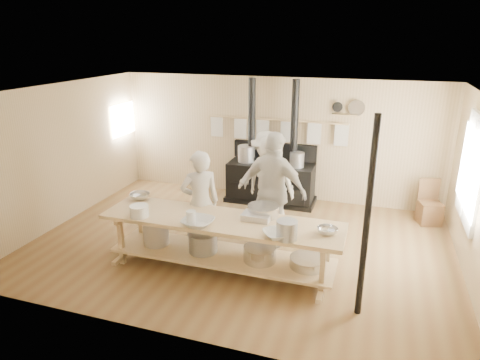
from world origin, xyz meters
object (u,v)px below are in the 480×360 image
(cook_center, at_px, (270,182))
(roasting_pan, at_px, (257,217))
(cook_far_left, at_px, (200,203))
(cook_right, at_px, (274,190))
(cook_by_window, at_px, (266,176))
(cook_left, at_px, (273,179))
(stove, at_px, (271,178))
(prep_table, at_px, (221,239))
(chair, at_px, (429,211))

(cook_center, bearing_deg, roasting_pan, 102.37)
(cook_far_left, xyz_separation_m, cook_right, (1.06, 0.62, 0.12))
(cook_by_window, bearing_deg, cook_far_left, -108.64)
(roasting_pan, bearing_deg, cook_left, 96.47)
(cook_right, bearing_deg, cook_far_left, 45.02)
(stove, xyz_separation_m, cook_far_left, (-0.52, -2.56, 0.34))
(cook_right, bearing_deg, cook_by_window, -54.25)
(prep_table, xyz_separation_m, cook_far_left, (-0.52, 0.45, 0.35))
(cook_left, bearing_deg, stove, -48.64)
(cook_center, xyz_separation_m, cook_right, (0.25, -0.74, 0.12))
(stove, bearing_deg, cook_right, -74.40)
(cook_by_window, height_order, chair, cook_by_window)
(cook_far_left, relative_size, cook_by_window, 1.01)
(cook_by_window, bearing_deg, chair, 15.50)
(prep_table, distance_m, cook_left, 2.05)
(stove, distance_m, chair, 3.17)
(cook_right, xyz_separation_m, cook_by_window, (-0.41, 1.08, -0.12))
(cook_center, bearing_deg, cook_left, -87.63)
(cook_right, height_order, chair, cook_right)
(cook_center, bearing_deg, cook_right, 113.74)
(chair, relative_size, roasting_pan, 2.01)
(cook_right, xyz_separation_m, chair, (2.61, 1.79, -0.74))
(stove, relative_size, cook_center, 1.50)
(stove, bearing_deg, cook_center, -76.44)
(chair, bearing_deg, stove, 162.02)
(cook_center, bearing_deg, prep_table, 85.76)
(prep_table, relative_size, cook_by_window, 2.09)
(stove, height_order, cook_center, stove)
(cook_left, bearing_deg, cook_right, 129.76)
(cook_right, bearing_deg, roasting_pan, 102.62)
(cook_right, bearing_deg, prep_table, 77.85)
(cook_center, bearing_deg, stove, -71.54)
(chair, xyz_separation_m, roasting_pan, (-2.64, -2.72, 0.65))
(prep_table, bearing_deg, cook_center, 80.85)
(stove, xyz_separation_m, roasting_pan, (0.51, -2.87, 0.38))
(cook_right, relative_size, chair, 2.34)
(cook_by_window, height_order, roasting_pan, cook_by_window)
(cook_far_left, relative_size, chair, 2.06)
(cook_left, bearing_deg, prep_table, 106.47)
(cook_center, relative_size, chair, 2.06)
(cook_far_left, distance_m, cook_left, 1.75)
(cook_by_window, relative_size, roasting_pan, 4.11)
(chair, bearing_deg, cook_far_left, -161.94)
(cook_center, distance_m, chair, 3.11)
(cook_center, distance_m, cook_by_window, 0.38)
(cook_right, bearing_deg, stove, -59.73)
(prep_table, relative_size, cook_left, 2.10)
(prep_table, bearing_deg, chair, 42.26)
(cook_right, distance_m, cook_by_window, 1.16)
(cook_center, relative_size, cook_right, 0.88)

